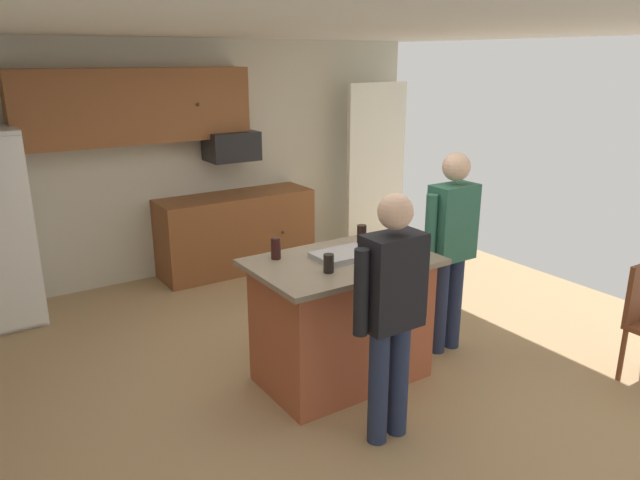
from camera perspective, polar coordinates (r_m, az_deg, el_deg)
floor at (r=4.84m, az=-1.40°, el=-12.51°), size 7.04×7.04×0.00m
ceiling at (r=4.21m, az=-1.67°, el=19.92°), size 7.04×7.04×0.00m
back_wall at (r=6.84m, az=-14.16°, el=7.45°), size 6.40×0.10×2.60m
french_door_window_panel at (r=7.78m, az=5.44°, el=7.55°), size 0.90×0.06×2.00m
cabinet_run_upper at (r=6.45m, az=-17.37°, el=12.25°), size 2.40×0.38×0.75m
cabinet_run_lower at (r=6.96m, az=-8.11°, el=0.77°), size 1.80×0.63×0.90m
microwave_over_range at (r=6.76m, az=-8.54°, el=8.97°), size 0.56×0.40×0.32m
kitchen_island at (r=4.53m, az=2.11°, el=-7.65°), size 1.35×0.89×0.98m
person_guest_left at (r=3.69m, az=6.93°, el=-6.19°), size 0.57×0.22×1.64m
person_guest_right at (r=4.92m, az=12.55°, el=-0.02°), size 0.57×0.22×1.69m
glass_pilsner at (r=4.56m, az=8.21°, el=-0.14°), size 0.06×0.06×0.15m
glass_short_whisky at (r=4.65m, az=4.04°, el=0.44°), size 0.07×0.07×0.17m
glass_dark_ale at (r=4.07m, az=0.84°, el=-2.27°), size 0.07×0.07×0.13m
tumbler_amber at (r=4.35m, az=-4.29°, el=-0.81°), size 0.07×0.07×0.16m
serving_tray at (r=4.39m, az=2.25°, el=-1.44°), size 0.44×0.30×0.04m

